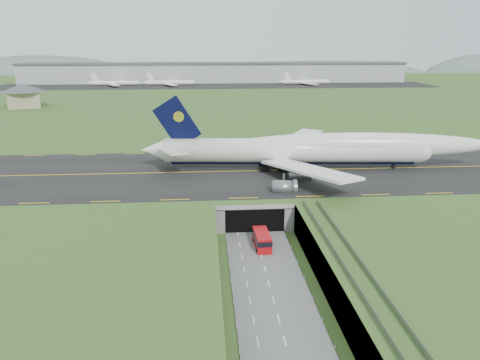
{
  "coord_description": "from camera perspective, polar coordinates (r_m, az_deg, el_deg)",
  "views": [
    {
      "loc": [
        -9.73,
        -79.17,
        37.16
      ],
      "look_at": [
        -2.08,
        20.0,
        7.69
      ],
      "focal_mm": 35.0,
      "sensor_mm": 36.0,
      "label": 1
    }
  ],
  "objects": [
    {
      "name": "tunnel_portal",
      "position": [
        102.14,
        1.31,
        -2.84
      ],
      "size": [
        17.0,
        22.3,
        6.0
      ],
      "color": "gray",
      "rests_on": "ground"
    },
    {
      "name": "service_building",
      "position": [
        255.43,
        -24.9,
        9.55
      ],
      "size": [
        26.9,
        26.9,
        11.63
      ],
      "rotation": [
        0.0,
        0.0,
        0.32
      ],
      "color": "tan",
      "rests_on": "ground"
    },
    {
      "name": "ground",
      "position": [
        88.0,
        2.38,
        -8.49
      ],
      "size": [
        900.0,
        900.0,
        0.0
      ],
      "primitive_type": "plane",
      "color": "#395C24",
      "rests_on": "ground"
    },
    {
      "name": "cargo_terminal",
      "position": [
        379.42,
        -3.03,
        12.98
      ],
      "size": [
        320.0,
        67.0,
        15.6
      ],
      "color": "#B2B2B2",
      "rests_on": "ground"
    },
    {
      "name": "distant_hills",
      "position": [
        516.18,
        3.94,
        11.89
      ],
      "size": [
        700.0,
        91.0,
        60.0
      ],
      "color": "#556660",
      "rests_on": "ground"
    },
    {
      "name": "guideway",
      "position": [
        71.07,
        13.28,
        -10.59
      ],
      "size": [
        3.0,
        53.0,
        7.05
      ],
      "color": "#A8A8A3",
      "rests_on": "ground"
    },
    {
      "name": "airfield_deck",
      "position": [
        86.78,
        2.4,
        -6.7
      ],
      "size": [
        800.0,
        800.0,
        6.0
      ],
      "primitive_type": "cube",
      "color": "gray",
      "rests_on": "ground"
    },
    {
      "name": "trench_road",
      "position": [
        81.27,
        3.01,
        -10.65
      ],
      "size": [
        12.0,
        75.0,
        0.2
      ],
      "primitive_type": "cube",
      "color": "slate",
      "rests_on": "ground"
    },
    {
      "name": "jumbo_jet",
      "position": [
        119.46,
        9.39,
        3.71
      ],
      "size": [
        88.82,
        57.96,
        19.23
      ],
      "rotation": [
        0.0,
        0.0,
        -0.08
      ],
      "color": "white",
      "rests_on": "ground"
    },
    {
      "name": "taxiway",
      "position": [
        116.8,
        0.53,
        1.08
      ],
      "size": [
        800.0,
        44.0,
        0.18
      ],
      "primitive_type": "cube",
      "color": "black",
      "rests_on": "airfield_deck"
    },
    {
      "name": "shuttle_tram",
      "position": [
        88.15,
        2.69,
        -7.29
      ],
      "size": [
        3.01,
        7.31,
        2.95
      ],
      "rotation": [
        0.0,
        0.0,
        0.04
      ],
      "color": "#B80C11",
      "rests_on": "ground"
    }
  ]
}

